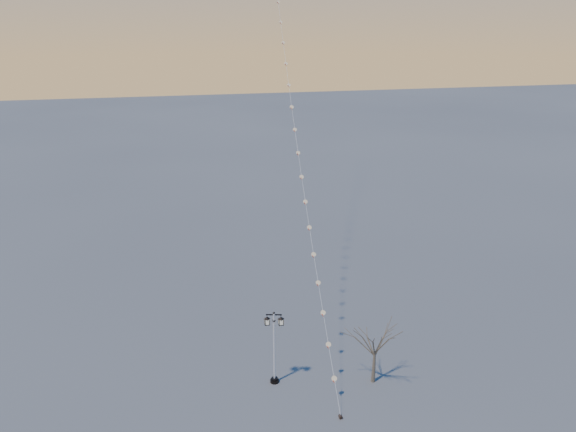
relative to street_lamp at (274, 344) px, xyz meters
name	(u,v)px	position (x,y,z in m)	size (l,w,h in m)	color
ground	(302,410)	(1.05, -2.90, -2.81)	(300.00, 300.00, 0.00)	#525353
street_lamp	(274,344)	(0.00, 0.00, 0.00)	(1.26, 0.65, 5.07)	black
bare_tree	(375,343)	(6.11, -1.40, 0.03)	(2.47, 2.47, 4.09)	brown
kite_train	(286,25)	(5.39, 19.80, 18.51)	(5.35, 48.42, 42.80)	black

